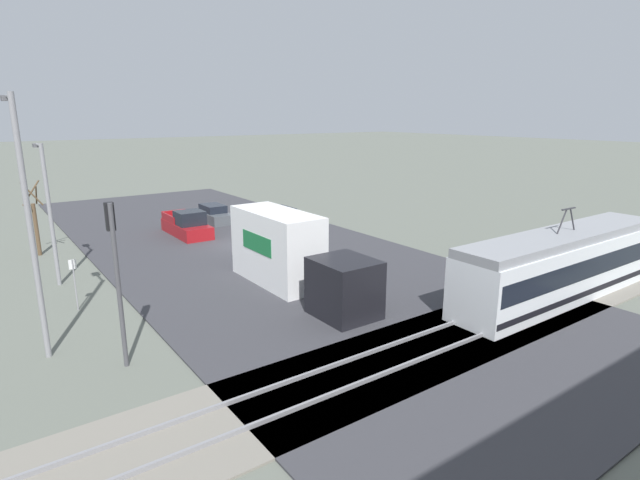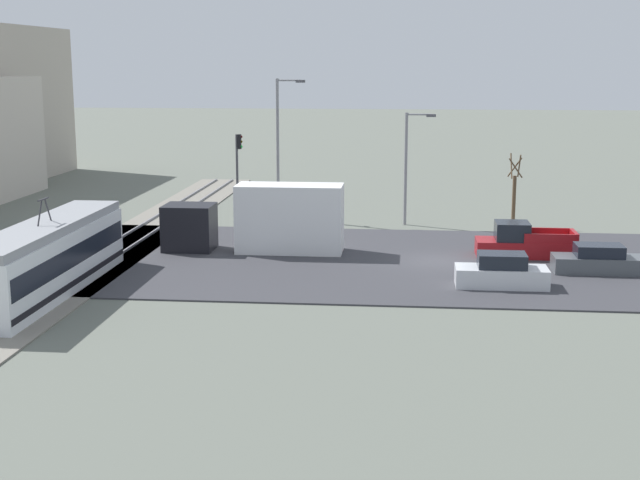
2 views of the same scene
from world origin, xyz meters
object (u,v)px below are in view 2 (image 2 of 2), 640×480
pickup_truck (523,243)px  street_lamp_mid_block (280,140)px  traffic_light_pole (238,167)px  box_truck (265,220)px  light_rail_tram (47,259)px  street_tree (514,194)px  no_parking_sign (339,202)px  street_lamp_near_crossing (409,160)px  sedan_car_0 (598,261)px  sedan_car_1 (501,273)px

pickup_truck → street_lamp_mid_block: (11.08, 14.83, 4.54)m
traffic_light_pole → street_lamp_mid_block: 3.64m
box_truck → traffic_light_pole: bearing=19.6°
light_rail_tram → pickup_truck: size_ratio=2.57×
pickup_truck → street_tree: (9.49, -0.52, 1.35)m
pickup_truck → no_parking_sign: 14.23m
street_lamp_near_crossing → street_lamp_mid_block: 8.84m
street_lamp_near_crossing → street_lamp_mid_block: size_ratio=0.78×
pickup_truck → sedan_car_0: bearing=-136.6°
pickup_truck → street_tree: bearing=-3.1°
traffic_light_pole → street_lamp_near_crossing: (0.49, -11.10, 0.50)m
sedan_car_0 → street_lamp_near_crossing: (12.89, 9.49, 3.59)m
pickup_truck → street_tree: size_ratio=1.13×
light_rail_tram → no_parking_sign: (19.31, -11.83, -0.19)m
box_truck → sedan_car_1: 14.07m
sedan_car_0 → sedan_car_1: bearing=123.5°
street_tree → no_parking_sign: size_ratio=1.98×
light_rail_tram → street_lamp_mid_block: (21.08, -7.73, 3.69)m
street_lamp_mid_block → pickup_truck: bearing=-126.8°
pickup_truck → street_lamp_mid_block: bearing=53.2°
pickup_truck → sedan_car_1: pickup_truck is taller
box_truck → sedan_car_1: size_ratio=2.33×
box_truck → sedan_car_0: bearing=-101.1°
sedan_car_0 → traffic_light_pole: size_ratio=0.76×
street_lamp_near_crossing → street_tree: bearing=-89.5°
light_rail_tram → sedan_car_1: bearing=-81.3°
no_parking_sign → sedan_car_0: bearing=-132.4°
street_lamp_near_crossing → no_parking_sign: size_ratio=3.06×
box_truck → light_rail_tram: bearing=139.7°
light_rail_tram → no_parking_sign: bearing=-31.5°
street_lamp_mid_block → sedan_car_0: bearing=-128.8°
light_rail_tram → sedan_car_0: (6.54, -25.83, -0.97)m
sedan_car_1 → no_parking_sign: 18.46m
light_rail_tram → traffic_light_pole: size_ratio=2.33×
box_truck → sedan_car_0: box_truck is taller
sedan_car_0 → no_parking_sign: size_ratio=1.88×
street_tree → no_parking_sign: street_tree is taller
pickup_truck → traffic_light_pole: 19.71m
traffic_light_pole → street_tree: 17.92m
sedan_car_0 → sedan_car_1: 6.14m
street_tree → sedan_car_1: bearing=171.7°
street_tree → sedan_car_0: bearing=-168.0°
street_tree → street_lamp_mid_block: street_lamp_mid_block is taller
sedan_car_0 → street_lamp_near_crossing: size_ratio=0.61×
no_parking_sign → box_truck: bearing=160.1°
box_truck → street_lamp_near_crossing: street_lamp_near_crossing is taller
no_parking_sign → sedan_car_1: bearing=-151.2°
box_truck → traffic_light_pole: size_ratio=1.70×
traffic_light_pole → street_lamp_near_crossing: bearing=-87.5°
street_tree → street_lamp_near_crossing: size_ratio=0.65×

